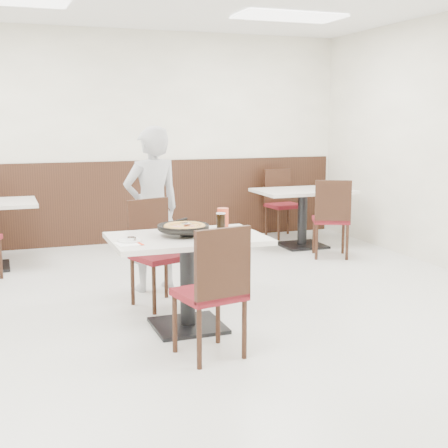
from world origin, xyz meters
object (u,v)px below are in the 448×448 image
object	(u,v)px
pizza_pan	(183,230)
red_cup	(223,217)
main_table	(188,282)
bg_table_right	(302,218)
chair_far	(160,254)
bg_chair_right_near	(331,218)
bg_chair_right_far	(284,204)
chair_near	(209,291)
diner_person	(152,209)
cola_glass	(221,222)
side_plate	(129,241)
pizza	(185,229)

from	to	relation	value
pizza_pan	red_cup	distance (m)	0.52
main_table	bg_table_right	world-z (taller)	same
chair_far	pizza_pan	bearing A→B (deg)	74.81
red_cup	bg_chair_right_near	distance (m)	2.55
red_cup	bg_chair_right_far	xyz separation A→B (m)	(1.96, 2.92, -0.35)
chair_near	diner_person	xyz separation A→B (m)	(0.03, 1.83, 0.32)
diner_person	chair_far	bearing A→B (deg)	70.04
bg_chair_right_far	bg_chair_right_near	bearing A→B (deg)	85.16
pizza_pan	bg_table_right	xyz separation A→B (m)	(2.35, 2.54, -0.42)
chair_near	cola_glass	bearing A→B (deg)	53.65
pizza_pan	bg_chair_right_far	bearing A→B (deg)	53.23
main_table	diner_person	world-z (taller)	diner_person
main_table	cola_glass	distance (m)	0.60
side_plate	pizza_pan	bearing A→B (deg)	12.42
main_table	side_plate	world-z (taller)	side_plate
pizza	red_cup	world-z (taller)	red_cup
main_table	bg_chair_right_far	world-z (taller)	bg_chair_right_far
side_plate	bg_table_right	bearing A→B (deg)	43.30
chair_far	red_cup	world-z (taller)	chair_far
chair_near	red_cup	world-z (taller)	chair_near
main_table	chair_far	world-z (taller)	chair_far
main_table	diner_person	xyz separation A→B (m)	(0.01, 1.20, 0.42)
chair_near	bg_chair_right_far	size ratio (longest dim) A/B	1.00
chair_far	bg_chair_right_far	xyz separation A→B (m)	(2.43, 2.58, 0.00)
red_cup	cola_glass	bearing A→B (deg)	-117.38
main_table	chair_near	xyz separation A→B (m)	(-0.03, -0.62, 0.10)
bg_chair_right_near	main_table	bearing A→B (deg)	-118.11
bg_table_right	bg_chair_right_far	xyz separation A→B (m)	(0.05, 0.66, 0.10)
red_cup	bg_table_right	distance (m)	2.99
chair_far	bg_chair_right_near	xyz separation A→B (m)	(2.43, 1.26, 0.00)
pizza_pan	bg_chair_right_near	distance (m)	3.06
pizza	bg_table_right	bearing A→B (deg)	47.60
pizza_pan	cola_glass	bearing A→B (deg)	24.31
chair_near	red_cup	xyz separation A→B (m)	(0.44, 0.93, 0.35)
main_table	bg_chair_right_near	bearing A→B (deg)	38.82
chair_far	red_cup	size ratio (longest dim) A/B	5.94
pizza	bg_table_right	size ratio (longest dim) A/B	0.27
chair_far	side_plate	distance (m)	0.88
diner_person	bg_chair_right_far	xyz separation A→B (m)	(2.36, 2.02, -0.32)
chair_far	diner_person	xyz separation A→B (m)	(0.07, 0.55, 0.32)
cola_glass	bg_chair_right_near	xyz separation A→B (m)	(2.02, 1.71, -0.34)
bg_table_right	pizza	bearing A→B (deg)	-132.40
diner_person	bg_chair_right_near	bearing A→B (deg)	-176.43
red_cup	bg_chair_right_near	world-z (taller)	bg_chair_right_near
pizza_pan	red_cup	xyz separation A→B (m)	(0.43, 0.28, 0.04)
chair_near	cola_glass	world-z (taller)	chair_near
main_table	diner_person	bearing A→B (deg)	89.71
chair_near	bg_table_right	world-z (taller)	chair_near
cola_glass	main_table	bearing A→B (deg)	-151.01
side_plate	chair_far	bearing A→B (deg)	60.37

